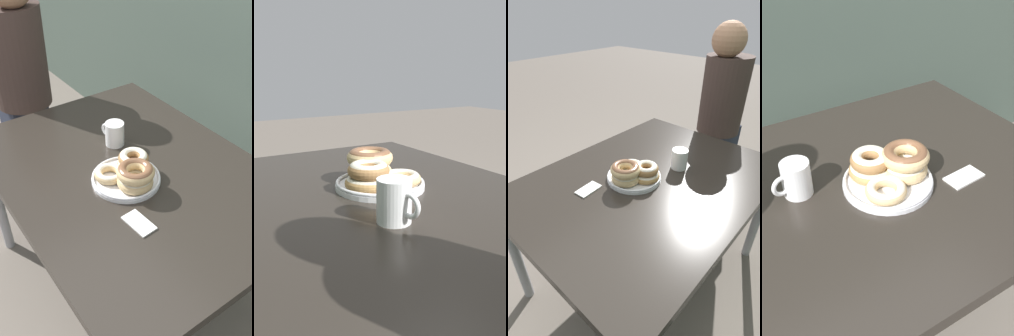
% 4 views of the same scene
% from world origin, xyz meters
% --- Properties ---
extents(ground_plane, '(14.00, 14.00, 0.00)m').
position_xyz_m(ground_plane, '(0.00, 0.00, 0.00)').
color(ground_plane, '#70665B').
extents(dining_table, '(1.25, 0.93, 0.72)m').
position_xyz_m(dining_table, '(0.00, 0.28, 0.65)').
color(dining_table, '#28231E').
rests_on(dining_table, ground_plane).
extents(donut_plate, '(0.28, 0.26, 0.10)m').
position_xyz_m(donut_plate, '(0.06, 0.23, 0.76)').
color(donut_plate, white).
rests_on(donut_plate, dining_table).
extents(coffee_mug, '(0.12, 0.08, 0.10)m').
position_xyz_m(coffee_mug, '(-0.18, 0.33, 0.77)').
color(coffee_mug, white).
rests_on(coffee_mug, dining_table).
extents(person_figure, '(0.37, 0.29, 1.35)m').
position_xyz_m(person_figure, '(-0.88, 0.20, 0.70)').
color(person_figure, '#232838').
rests_on(person_figure, ground_plane).
extents(napkin, '(0.12, 0.07, 0.01)m').
position_xyz_m(napkin, '(0.26, 0.13, 0.72)').
color(napkin, white).
rests_on(napkin, dining_table).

